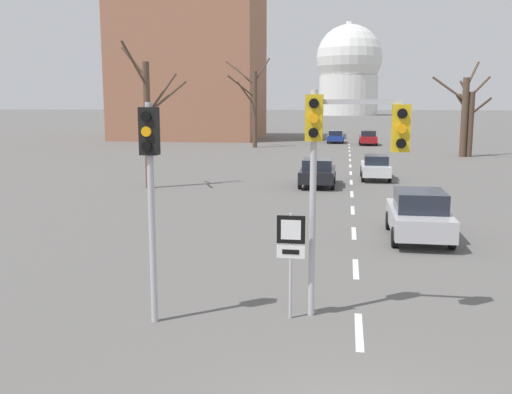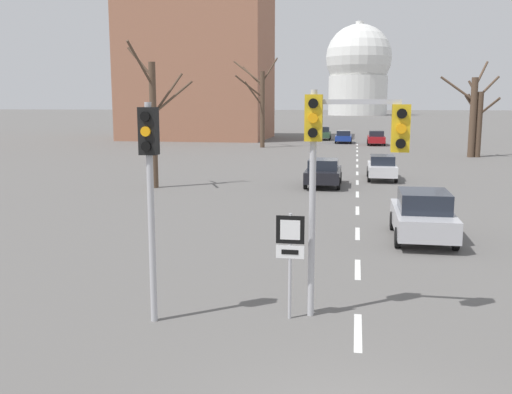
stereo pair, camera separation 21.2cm
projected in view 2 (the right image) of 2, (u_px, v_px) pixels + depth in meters
name	position (u px, v px, depth m)	size (l,w,h in m)	color
lane_stripe_0	(358.00, 332.00, 11.57)	(0.16, 2.00, 0.01)	silver
lane_stripe_1	(358.00, 269.00, 15.94)	(0.16, 2.00, 0.01)	silver
lane_stripe_2	(358.00, 233.00, 20.32)	(0.16, 2.00, 0.01)	silver
lane_stripe_3	(357.00, 210.00, 24.69)	(0.16, 2.00, 0.01)	silver
lane_stripe_4	(357.00, 194.00, 29.07)	(0.16, 2.00, 0.01)	silver
lane_stripe_5	(357.00, 182.00, 33.44)	(0.16, 2.00, 0.01)	silver
lane_stripe_6	(357.00, 173.00, 37.81)	(0.16, 2.00, 0.01)	silver
lane_stripe_7	(357.00, 166.00, 42.19)	(0.16, 2.00, 0.01)	silver
lane_stripe_8	(357.00, 160.00, 46.56)	(0.16, 2.00, 0.01)	silver
lane_stripe_9	(357.00, 155.00, 50.93)	(0.16, 2.00, 0.01)	silver
lane_stripe_10	(357.00, 151.00, 55.31)	(0.16, 2.00, 0.01)	silver
lane_stripe_11	(357.00, 148.00, 59.68)	(0.16, 2.00, 0.01)	silver
lane_stripe_12	(357.00, 145.00, 64.06)	(0.16, 2.00, 0.01)	silver
traffic_signal_centre_tall	(343.00, 147.00, 11.78)	(2.12, 0.34, 4.87)	#B2B2B7
traffic_signal_near_left	(150.00, 171.00, 11.65)	(0.36, 0.34, 4.62)	#B2B2B7
route_sign_post	(290.00, 248.00, 12.05)	(0.60, 0.08, 2.31)	#B2B2B7
sedan_near_left	(376.00, 138.00, 63.36)	(1.95, 4.40, 1.60)	maroon
sedan_near_right	(382.00, 167.00, 34.55)	(1.73, 4.21, 1.50)	silver
sedan_mid_centre	(344.00, 137.00, 66.78)	(1.91, 4.51, 1.46)	navy
sedan_far_left	(324.00, 133.00, 72.05)	(1.72, 3.82, 1.69)	#2D4C33
sedan_far_right	(323.00, 172.00, 31.82)	(1.96, 4.23, 1.54)	black
sedan_distant_centre	(423.00, 215.00, 19.31)	(1.97, 4.35, 1.69)	#B7B7BC
bare_tree_left_near	(261.00, 103.00, 59.39)	(4.79, 3.08, 9.32)	brown
bare_tree_right_near	(478.00, 121.00, 48.80)	(2.65, 2.30, 6.56)	brown
bare_tree_left_far	(154.00, 118.00, 30.81)	(3.36, 3.90, 7.70)	brown
bare_tree_right_far	(473.00, 113.00, 48.72)	(5.11, 1.93, 8.23)	brown
capitol_dome	(358.00, 70.00, 220.78)	(25.22, 25.22, 35.62)	silver
apartment_block_left	(198.00, 51.00, 73.56)	(18.00, 14.00, 22.62)	#9E664C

